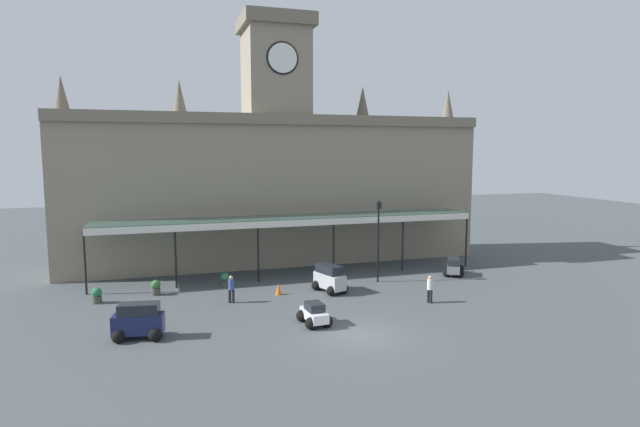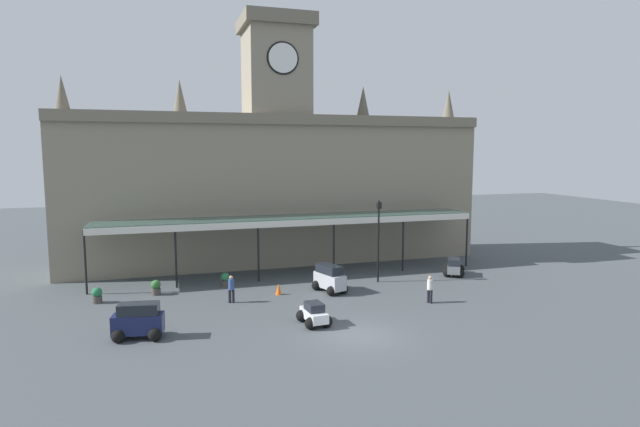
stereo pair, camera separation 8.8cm
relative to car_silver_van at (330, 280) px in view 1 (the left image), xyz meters
The scene contains 14 objects.
ground_plane 8.16m from the car_silver_van, 98.00° to the right, with size 140.00×140.00×0.00m, color #474D51.
station_building 11.97m from the car_silver_van, 96.25° to the left, with size 33.25×5.69×19.54m.
entrance_canopy 6.35m from the car_silver_van, 102.07° to the left, with size 27.88×3.26×4.31m.
car_silver_van is the anchor object (origin of this frame).
car_grey_estate 10.31m from the car_silver_van, ahead, with size 2.23×2.43×1.27m.
car_white_sedan 6.49m from the car_silver_van, 115.59° to the right, with size 1.63×2.12×1.19m.
car_navy_van 12.73m from the car_silver_van, 155.39° to the right, with size 2.52×1.86×1.77m.
pedestrian_crossing_forecourt 6.48m from the car_silver_van, 39.77° to the right, with size 0.34×0.38×1.67m.
pedestrian_near_entrance 6.45m from the car_silver_van, behind, with size 0.37×0.34×1.67m.
victorian_lamppost 5.06m from the car_silver_van, 19.74° to the left, with size 0.30×0.30×5.73m.
traffic_cone 3.36m from the car_silver_van, behind, with size 0.40×0.40×0.72m, color orange.
planter_forecourt_centre 11.09m from the car_silver_van, 166.38° to the left, with size 0.60×0.60×0.96m.
planter_near_kerb 7.14m from the car_silver_van, 152.24° to the left, with size 0.60×0.60×0.96m.
planter_by_canopy 14.27m from the car_silver_van, behind, with size 0.60×0.60×0.96m.
Camera 1 is at (-9.37, -23.40, 9.14)m, focal length 29.39 mm.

